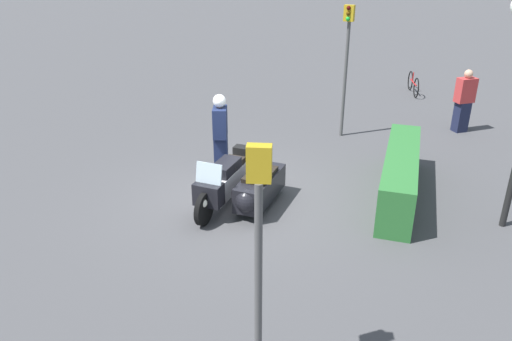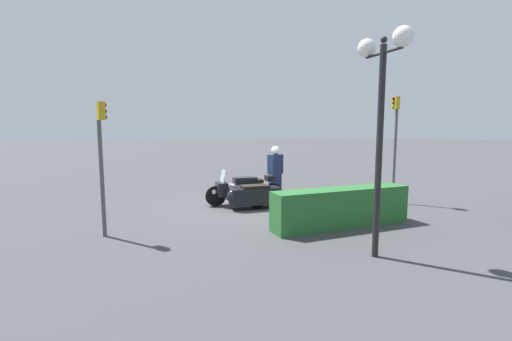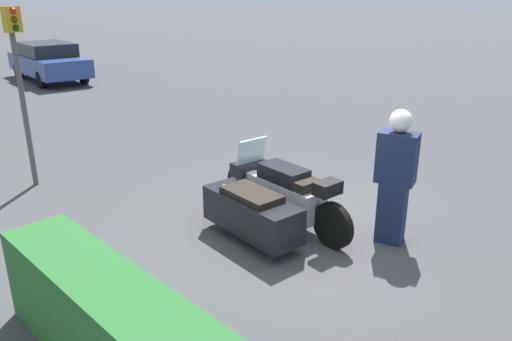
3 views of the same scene
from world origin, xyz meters
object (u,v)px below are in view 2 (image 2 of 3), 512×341
Objects in this scene: hedge_bush_curbside at (342,207)px; police_motorcycle at (247,192)px; officer_rider at (275,170)px; traffic_light_far at (395,134)px; twin_lamp_post at (382,87)px; traffic_light_near at (102,148)px.

police_motorcycle is at bearing -64.82° from hedge_bush_curbside.
officer_rider is (-1.48, -1.02, 0.52)m from police_motorcycle.
officer_rider reaches higher than police_motorcycle.
traffic_light_far is (-4.72, 1.29, 1.83)m from police_motorcycle.
hedge_bush_curbside is at bearing 37.55° from traffic_light_far.
twin_lamp_post is at bearing 103.16° from police_motorcycle.
traffic_light_near is at bearing -14.15° from hedge_bush_curbside.
hedge_bush_curbside is at bearing -26.74° from traffic_light_near.
twin_lamp_post is 1.19× the size of traffic_light_far.
hedge_bush_curbside is 3.43m from twin_lamp_post.
hedge_bush_curbside is (-1.42, 3.01, 0.02)m from police_motorcycle.
hedge_bush_curbside is 5.87m from traffic_light_near.
twin_lamp_post reaches higher than traffic_light_near.
police_motorcycle is 4.66m from traffic_light_near.
hedge_bush_curbside is 0.89× the size of twin_lamp_post.
officer_rider is 0.45× the size of twin_lamp_post.
traffic_light_near reaches higher than officer_rider.
police_motorcycle is at bearing -72.51° from officer_rider.
traffic_light_near is (5.56, 2.65, 1.05)m from officer_rider.
police_motorcycle is 0.63× the size of twin_lamp_post.
twin_lamp_post is (0.66, 1.98, 2.73)m from hedge_bush_curbside.
twin_lamp_post reaches higher than traffic_light_far.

